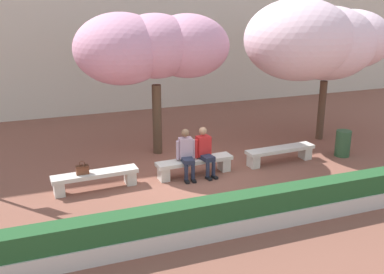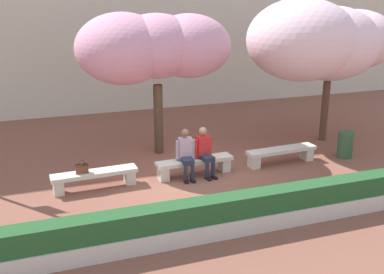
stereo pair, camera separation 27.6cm
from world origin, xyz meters
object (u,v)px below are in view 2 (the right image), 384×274
(cherry_tree_main, at_px, (152,47))
(cherry_tree_secondary, at_px, (322,41))
(stone_bench_center, at_px, (281,153))
(trash_bin, at_px, (345,145))
(handbag, at_px, (82,168))
(stone_bench_near_west, at_px, (195,164))
(stone_bench_west_end, at_px, (95,177))
(person_seated_left, at_px, (186,152))
(person_seated_right, at_px, (204,150))

(cherry_tree_main, distance_m, cherry_tree_secondary, 5.33)
(stone_bench_center, distance_m, trash_bin, 2.04)
(handbag, xyz_separation_m, cherry_tree_secondary, (7.68, 1.58, 2.63))
(cherry_tree_secondary, bearing_deg, stone_bench_center, -144.10)
(cherry_tree_main, height_order, trash_bin, cherry_tree_main)
(stone_bench_near_west, xyz_separation_m, handbag, (-2.90, -0.01, 0.27))
(stone_bench_west_end, bearing_deg, person_seated_left, -1.30)
(stone_bench_west_end, distance_m, person_seated_right, 2.90)
(person_seated_right, height_order, handbag, person_seated_right)
(stone_bench_west_end, height_order, cherry_tree_secondary, cherry_tree_secondary)
(stone_bench_center, distance_m, cherry_tree_secondary, 3.95)
(handbag, height_order, cherry_tree_main, cherry_tree_main)
(stone_bench_west_end, distance_m, person_seated_left, 2.39)
(person_seated_right, xyz_separation_m, cherry_tree_secondary, (4.52, 1.62, 2.51))
(person_seated_left, distance_m, handbag, 2.65)
(stone_bench_west_end, relative_size, trash_bin, 2.70)
(stone_bench_center, relative_size, trash_bin, 2.70)
(stone_bench_center, distance_m, cherry_tree_main, 4.72)
(handbag, height_order, cherry_tree_secondary, cherry_tree_secondary)
(handbag, distance_m, trash_bin, 7.55)
(person_seated_right, bearing_deg, cherry_tree_secondary, 19.74)
(stone_bench_center, xyz_separation_m, cherry_tree_main, (-3.13, 2.10, 2.85))
(stone_bench_near_west, bearing_deg, stone_bench_center, 0.00)
(stone_bench_center, height_order, person_seated_left, person_seated_left)
(person_seated_left, bearing_deg, cherry_tree_main, 97.11)
(stone_bench_near_west, xyz_separation_m, cherry_tree_secondary, (4.78, 1.57, 2.90))
(stone_bench_center, bearing_deg, cherry_tree_main, 146.19)
(stone_bench_near_west, relative_size, trash_bin, 2.70)
(stone_bench_west_end, xyz_separation_m, person_seated_right, (2.87, -0.05, 0.39))
(person_seated_left, relative_size, handbag, 3.81)
(handbag, bearing_deg, stone_bench_west_end, 1.96)
(stone_bench_center, bearing_deg, trash_bin, -4.73)
(stone_bench_center, height_order, cherry_tree_main, cherry_tree_main)
(stone_bench_west_end, xyz_separation_m, person_seated_left, (2.36, -0.05, 0.39))
(cherry_tree_main, height_order, cherry_tree_secondary, cherry_tree_secondary)
(person_seated_left, xyz_separation_m, trash_bin, (4.89, -0.11, -0.31))
(person_seated_right, height_order, cherry_tree_main, cherry_tree_main)
(person_seated_left, relative_size, cherry_tree_secondary, 0.26)
(stone_bench_center, height_order, person_seated_right, person_seated_right)
(person_seated_left, bearing_deg, trash_bin, -1.34)
(stone_bench_near_west, height_order, cherry_tree_main, cherry_tree_main)
(cherry_tree_main, bearing_deg, trash_bin, -23.70)
(cherry_tree_secondary, bearing_deg, handbag, -168.38)
(trash_bin, bearing_deg, stone_bench_near_west, 177.93)
(stone_bench_near_west, relative_size, person_seated_right, 1.63)
(stone_bench_near_west, distance_m, trash_bin, 4.64)
(stone_bench_center, height_order, cherry_tree_secondary, cherry_tree_secondary)
(stone_bench_near_west, relative_size, cherry_tree_secondary, 0.42)
(handbag, xyz_separation_m, cherry_tree_main, (2.38, 2.11, 2.58))
(stone_bench_near_west, height_order, cherry_tree_secondary, cherry_tree_secondary)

